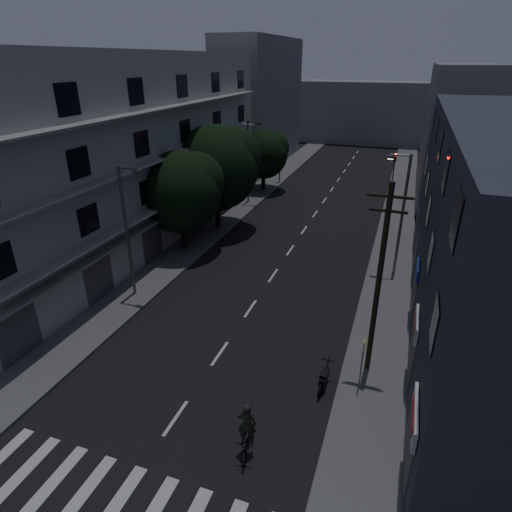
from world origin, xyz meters
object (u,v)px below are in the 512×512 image
Objects in this scene: utility_pole at (379,279)px; motorcycle at (324,379)px; cyclist at (247,436)px; bus_stop_sign at (363,356)px.

utility_pole is 5.07m from motorcycle.
cyclist is at bearing -111.89° from motorcycle.
utility_pole reaches higher than bus_stop_sign.
utility_pole is 4.75× the size of motorcycle.
utility_pole is at bearing 47.81° from cyclist.
bus_stop_sign is 2.10m from motorcycle.
motorcycle is (-1.51, -0.35, -1.41)m from bus_stop_sign.
bus_stop_sign is at bearing 41.90° from cyclist.
utility_pole is 3.81× the size of cyclist.
bus_stop_sign is at bearing 15.67° from motorcycle.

